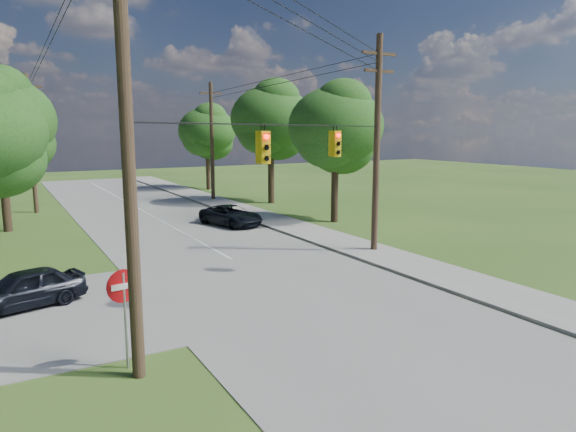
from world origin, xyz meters
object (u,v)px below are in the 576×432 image
car_cross_dark (24,289)px  car_main_north (231,215)px  pole_sw (126,121)px  do_not_enter_sign (124,297)px  pole_ne (377,142)px  pole_north_e (212,141)px  pole_north_w (31,143)px

car_cross_dark → car_main_north: bearing=115.7°
pole_sw → do_not_enter_sign: pole_sw is taller
pole_sw → pole_ne: size_ratio=1.14×
pole_north_e → car_main_north: (-3.44, -11.92, -4.46)m
pole_sw → pole_ne: pole_sw is taller
car_cross_dark → pole_north_e: bearing=129.6°
do_not_enter_sign → pole_sw: bearing=-83.6°
pole_north_e → pole_north_w: same height
pole_sw → pole_north_e: 32.55m
car_cross_dark → pole_north_w: bearing=159.7°
pole_north_e → do_not_enter_sign: pole_north_e is taller
pole_ne → car_cross_dark: bearing=-177.3°
pole_sw → pole_north_w: 29.62m
pole_north_e → car_cross_dark: size_ratio=2.54×
pole_sw → pole_north_w: size_ratio=1.20×
pole_north_w → do_not_enter_sign: pole_north_w is taller
pole_sw → car_main_north: pole_sw is taller
pole_ne → car_cross_dark: size_ratio=2.66×
pole_ne → pole_north_e: pole_ne is taller
pole_ne → do_not_enter_sign: size_ratio=4.02×
car_cross_dark → do_not_enter_sign: do_not_enter_sign is taller
pole_north_e → pole_north_w: size_ratio=1.00×
pole_sw → car_main_north: (10.06, 17.68, -5.56)m
pole_sw → pole_north_e: (13.50, 29.60, -1.10)m
pole_ne → pole_north_w: (-13.90, 22.00, -0.34)m
pole_sw → do_not_enter_sign: bearing=103.3°
pole_sw → car_cross_dark: bearing=107.8°
car_cross_dark → pole_sw: bearing=2.0°
pole_north_w → do_not_enter_sign: bearing=-89.5°
pole_ne → pole_north_w: bearing=122.3°
pole_north_e → do_not_enter_sign: 32.21m
car_cross_dark → car_main_north: size_ratio=0.86×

